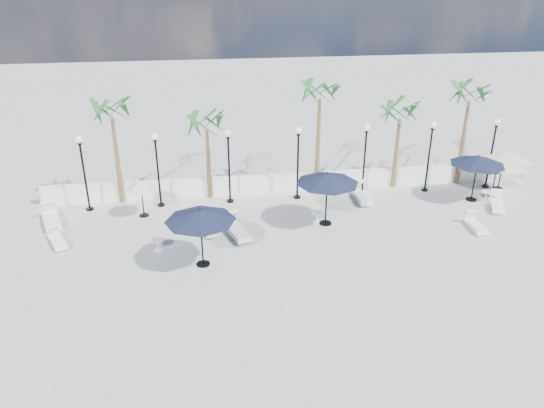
{
  "coord_description": "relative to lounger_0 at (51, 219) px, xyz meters",
  "views": [
    {
      "loc": [
        -4.83,
        -18.39,
        11.31
      ],
      "look_at": [
        -1.86,
        2.69,
        1.5
      ],
      "focal_mm": 35.0,
      "sensor_mm": 36.0,
      "label": 1
    }
  ],
  "objects": [
    {
      "name": "parasol_navy_left",
      "position": [
        6.99,
        -4.69,
        1.95
      ],
      "size": [
        2.86,
        2.86,
        2.53
      ],
      "color": "black",
      "rests_on": "ground"
    },
    {
      "name": "lounger_6",
      "position": [
        21.69,
        -1.24,
        -0.04
      ],
      "size": [
        1.26,
        1.96,
        0.7
      ],
      "rotation": [
        0.0,
        0.0,
        -0.39
      ],
      "color": "white",
      "rests_on": "ground"
    },
    {
      "name": "parasol_navy_right",
      "position": [
        20.92,
        -0.14,
        1.9
      ],
      "size": [
        2.76,
        2.76,
        2.47
      ],
      "color": "black",
      "rests_on": "ground"
    },
    {
      "name": "lounger_3",
      "position": [
        7.23,
        -1.77,
        -0.05
      ],
      "size": [
        0.99,
        1.82,
        0.65
      ],
      "rotation": [
        0.0,
        0.0,
        0.26
      ],
      "color": "white",
      "rests_on": "ground"
    },
    {
      "name": "lounger_4",
      "position": [
        15.27,
        0.66,
        -0.01
      ],
      "size": [
        0.68,
        2.05,
        0.77
      ],
      "rotation": [
        0.0,
        0.0,
        -0.01
      ],
      "color": "white",
      "rests_on": "ground"
    },
    {
      "name": "parasol_cream_small",
      "position": [
        4.24,
        0.29,
        1.34
      ],
      "size": [
        1.53,
        1.53,
        1.88
      ],
      "color": "black",
      "rests_on": "ground"
    },
    {
      "name": "lamppost_2",
      "position": [
        8.51,
        1.37,
        2.22
      ],
      "size": [
        0.36,
        0.36,
        3.84
      ],
      "color": "black",
      "rests_on": "ground"
    },
    {
      "name": "side_table_1",
      "position": [
        12.42,
        -1.53,
        0.05
      ],
      "size": [
        0.54,
        0.54,
        0.53
      ],
      "color": "white",
      "rests_on": "ground"
    },
    {
      "name": "lounger_2",
      "position": [
        8.54,
        -2.32,
        -0.0
      ],
      "size": [
        1.28,
        2.22,
        0.79
      ],
      "rotation": [
        0.0,
        0.0,
        0.3
      ],
      "color": "white",
      "rests_on": "ground"
    },
    {
      "name": "parasol_cream_sq_a",
      "position": [
        22.21,
        0.17,
        1.72
      ],
      "size": [
        4.38,
        4.38,
        2.15
      ],
      "color": "black",
      "rests_on": "ground"
    },
    {
      "name": "lamppost_0",
      "position": [
        1.51,
        1.37,
        2.22
      ],
      "size": [
        0.36,
        0.36,
        3.84
      ],
      "color": "black",
      "rests_on": "ground"
    },
    {
      "name": "lounger_0",
      "position": [
        0.0,
        0.0,
        0.0
      ],
      "size": [
        1.35,
        2.26,
        0.81
      ],
      "rotation": [
        0.0,
        0.0,
        0.33
      ],
      "color": "white",
      "rests_on": "ground"
    },
    {
      "name": "lamppost_6",
      "position": [
        22.51,
        1.37,
        2.22
      ],
      "size": [
        0.36,
        0.36,
        3.84
      ],
      "color": "black",
      "rests_on": "ground"
    },
    {
      "name": "parasol_cream_sq_b",
      "position": [
        23.08,
        1.07,
        1.8
      ],
      "size": [
        4.48,
        4.48,
        2.25
      ],
      "color": "black",
      "rests_on": "ground"
    },
    {
      "name": "palm_2",
      "position": [
        13.21,
        2.17,
        4.84
      ],
      "size": [
        2.6,
        2.6,
        6.1
      ],
      "color": "brown",
      "rests_on": "ground"
    },
    {
      "name": "palm_1",
      "position": [
        7.51,
        2.17,
        3.48
      ],
      "size": [
        2.6,
        2.6,
        4.7
      ],
      "color": "brown",
      "rests_on": "ground"
    },
    {
      "name": "side_table_2",
      "position": [
        21.54,
        -0.44,
        0.08
      ],
      "size": [
        0.6,
        0.6,
        0.58
      ],
      "color": "white",
      "rests_on": "ground"
    },
    {
      "name": "lamppost_5",
      "position": [
        19.01,
        1.37,
        2.22
      ],
      "size": [
        0.36,
        0.36,
        3.84
      ],
      "color": "black",
      "rests_on": "ground"
    },
    {
      "name": "lounger_1",
      "position": [
        0.74,
        -2.11,
        -0.06
      ],
      "size": [
        1.15,
        1.72,
        0.62
      ],
      "rotation": [
        0.0,
        0.0,
        0.42
      ],
      "color": "white",
      "rests_on": "ground"
    },
    {
      "name": "lamppost_1",
      "position": [
        5.01,
        1.37,
        2.22
      ],
      "size": [
        0.36,
        0.36,
        3.84
      ],
      "color": "black",
      "rests_on": "ground"
    },
    {
      "name": "balustrade",
      "position": [
        12.01,
        2.37,
        0.2
      ],
      "size": [
        26.0,
        0.3,
        1.01
      ],
      "color": "white",
      "rests_on": "ground"
    },
    {
      "name": "lounger_5",
      "position": [
        19.53,
        -3.22,
        -0.06
      ],
      "size": [
        0.62,
        1.7,
        0.63
      ],
      "rotation": [
        0.0,
        0.0,
        -0.05
      ],
      "color": "white",
      "rests_on": "ground"
    },
    {
      "name": "palm_3",
      "position": [
        17.51,
        2.17,
        3.68
      ],
      "size": [
        2.6,
        2.6,
        4.9
      ],
      "color": "brown",
      "rests_on": "ground"
    },
    {
      "name": "parasol_navy_mid",
      "position": [
        12.78,
        -1.76,
        2.03
      ],
      "size": [
        2.92,
        2.92,
        2.62
      ],
      "color": "black",
      "rests_on": "ground"
    },
    {
      "name": "ground",
      "position": [
        12.01,
        -5.13,
        -0.27
      ],
      "size": [
        100.0,
        100.0,
        0.0
      ],
      "primitive_type": "plane",
      "color": "gray",
      "rests_on": "ground"
    },
    {
      "name": "lamppost_3",
      "position": [
        12.01,
        1.37,
        2.22
      ],
      "size": [
        0.36,
        0.36,
        3.84
      ],
      "color": "black",
      "rests_on": "ground"
    },
    {
      "name": "lamppost_4",
      "position": [
        15.51,
        1.37,
        2.22
      ],
      "size": [
        0.36,
        0.36,
        3.84
      ],
      "color": "black",
      "rests_on": "ground"
    },
    {
      "name": "palm_4",
      "position": [
        21.21,
        2.17,
        4.46
      ],
      "size": [
        2.6,
        2.6,
        5.7
      ],
      "color": "brown",
      "rests_on": "ground"
    },
    {
      "name": "palm_0",
      "position": [
        3.01,
        2.17,
        4.26
      ],
      "size": [
        2.6,
        2.6,
        5.5
      ],
      "color": "brown",
      "rests_on": "ground"
    },
    {
      "name": "side_table_0",
      "position": [
        5.12,
        -3.21,
        0.03
      ],
      "size": [
        0.52,
        0.52,
        0.51
      ],
      "color": "white",
      "rests_on": "ground"
    }
  ]
}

